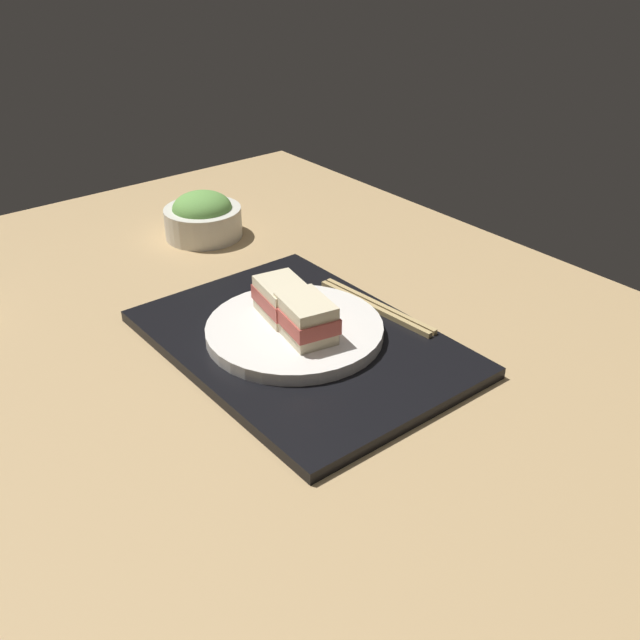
{
  "coord_description": "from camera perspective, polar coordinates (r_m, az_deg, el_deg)",
  "views": [
    {
      "loc": [
        -61.24,
        44.38,
        48.95
      ],
      "look_at": [
        -1.76,
        -3.4,
        5.0
      ],
      "focal_mm": 41.01,
      "sensor_mm": 36.0,
      "label": 1
    }
  ],
  "objects": [
    {
      "name": "salad_bowl",
      "position": [
        1.24,
        -9.13,
        7.96
      ],
      "size": [
        12.74,
        12.74,
        7.65
      ],
      "color": "silver",
      "rests_on": "ground_plane"
    },
    {
      "name": "sandwich_near",
      "position": [
        0.87,
        -1.09,
        0.13
      ],
      "size": [
        8.57,
        6.89,
        4.93
      ],
      "color": "beige",
      "rests_on": "sandwich_plate"
    },
    {
      "name": "sandwich_far",
      "position": [
        0.92,
        -2.93,
        1.66
      ],
      "size": [
        8.62,
        6.75,
        4.56
      ],
      "color": "beige",
      "rests_on": "sandwich_plate"
    },
    {
      "name": "ground_plane",
      "position": [
        0.91,
        -2.37,
        -3.79
      ],
      "size": [
        140.0,
        100.0,
        3.0
      ],
      "primitive_type": "cube",
      "color": "tan"
    },
    {
      "name": "sandwich_plate",
      "position": [
        0.91,
        -2.0,
        -0.82
      ],
      "size": [
        22.24,
        22.24,
        1.58
      ],
      "primitive_type": "cylinder",
      "color": "white",
      "rests_on": "serving_tray"
    },
    {
      "name": "serving_tray",
      "position": [
        0.92,
        -1.49,
        -1.8
      ],
      "size": [
        40.87,
        29.13,
        1.46
      ],
      "primitive_type": "cube",
      "color": "black",
      "rests_on": "ground_plane"
    },
    {
      "name": "chopsticks_pair",
      "position": [
        0.98,
        4.39,
        1.06
      ],
      "size": [
        19.66,
        3.1,
        0.7
      ],
      "color": "tan",
      "rests_on": "serving_tray"
    }
  ]
}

